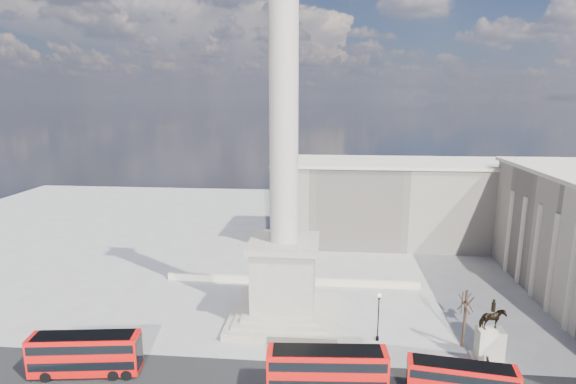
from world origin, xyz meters
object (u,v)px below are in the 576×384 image
at_px(pedestrian_crossing, 368,358).
at_px(red_bus_c, 462,383).
at_px(red_bus_a, 86,354).
at_px(nelsons_column, 284,225).
at_px(pedestrian_standing, 486,363).
at_px(red_bus_b, 328,371).
at_px(victorian_lamp, 378,313).
at_px(pedestrian_walking, 476,370).
at_px(equestrian_statue, 490,340).

bearing_deg(pedestrian_crossing, red_bus_c, -145.49).
height_order(red_bus_a, pedestrian_crossing, red_bus_a).
distance_m(nelsons_column, pedestrian_standing, 27.84).
relative_size(nelsons_column, red_bus_b, 4.17).
bearing_deg(victorian_lamp, red_bus_b, -119.45).
bearing_deg(red_bus_a, nelsons_column, 29.34).
bearing_deg(pedestrian_walking, victorian_lamp, 141.08).
relative_size(nelsons_column, red_bus_a, 4.31).
height_order(pedestrian_standing, pedestrian_crossing, pedestrian_crossing).
distance_m(red_bus_b, equestrian_statue, 19.43).
distance_m(red_bus_b, pedestrian_walking, 16.11).
xyz_separation_m(equestrian_statue, pedestrian_standing, (-0.84, -1.85, -1.72)).
bearing_deg(pedestrian_standing, equestrian_statue, -137.02).
bearing_deg(red_bus_a, pedestrian_walking, -3.11).
bearing_deg(red_bus_b, equestrian_statue, 18.53).
relative_size(red_bus_c, pedestrian_standing, 6.41).
xyz_separation_m(red_bus_a, red_bus_c, (38.29, -1.00, -0.26)).
bearing_deg(nelsons_column, victorian_lamp, -22.30).
height_order(red_bus_a, victorian_lamp, victorian_lamp).
height_order(nelsons_column, equestrian_statue, nelsons_column).
xyz_separation_m(victorian_lamp, pedestrian_crossing, (-1.52, -5.34, -2.71)).
height_order(red_bus_a, red_bus_b, red_bus_b).
xyz_separation_m(red_bus_b, victorian_lamp, (6.00, 10.62, 1.09)).
distance_m(red_bus_c, pedestrian_crossing, 10.06).
bearing_deg(red_bus_c, pedestrian_crossing, 154.21).
bearing_deg(pedestrian_standing, red_bus_c, 30.78).
bearing_deg(red_bus_c, red_bus_b, -173.44).
bearing_deg(nelsons_column, pedestrian_walking, -28.23).
height_order(red_bus_b, pedestrian_standing, red_bus_b).
bearing_deg(pedestrian_walking, red_bus_b, -169.67).
xyz_separation_m(red_bus_a, equestrian_statue, (43.42, 6.59, 0.12)).
bearing_deg(victorian_lamp, red_bus_a, -162.71).
bearing_deg(pedestrian_walking, red_bus_c, -126.94).
bearing_deg(pedestrian_standing, red_bus_b, -4.46).
bearing_deg(equestrian_statue, victorian_lamp, 164.99).
relative_size(nelsons_column, equestrian_statue, 6.73).
xyz_separation_m(nelsons_column, red_bus_c, (18.73, -15.67, -10.77)).
relative_size(equestrian_statue, pedestrian_walking, 3.93).
bearing_deg(red_bus_c, nelsons_column, 147.41).
bearing_deg(victorian_lamp, equestrian_statue, -15.01).
bearing_deg(pedestrian_standing, victorian_lamp, -46.92).
bearing_deg(pedestrian_walking, red_bus_a, -179.70).
bearing_deg(pedestrian_standing, pedestrian_walking, 22.02).
height_order(red_bus_c, pedestrian_standing, red_bus_c).
distance_m(red_bus_c, equestrian_statue, 9.16).
bearing_deg(equestrian_statue, red_bus_c, -124.06).
bearing_deg(nelsons_column, equestrian_statue, -18.73).
xyz_separation_m(equestrian_statue, pedestrian_walking, (-2.44, -3.41, -1.59)).
bearing_deg(equestrian_statue, red_bus_a, -171.37).
bearing_deg(red_bus_b, pedestrian_standing, 14.12).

